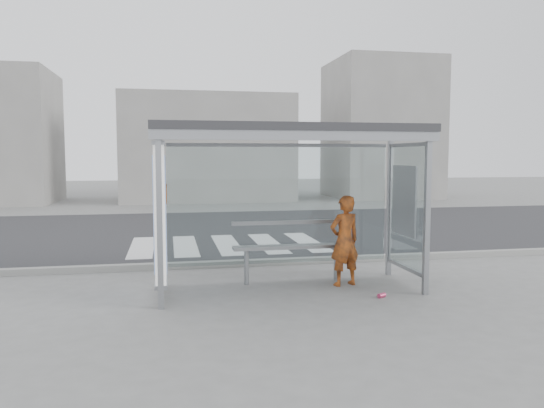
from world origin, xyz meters
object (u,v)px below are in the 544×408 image
Objects in this scene: bus_shelter at (265,166)px; bench at (292,247)px; person at (345,241)px; soda_can at (382,295)px.

bench is at bearing 39.23° from bus_shelter.
person is 11.39× the size of soda_can.
bus_shelter reaches higher than bench.
bench is (-0.80, 0.39, -0.14)m from person.
soda_can is (1.64, -0.81, -1.95)m from bus_shelter.
bus_shelter is 1.82m from person.
person is at bearing 109.76° from soda_can.
soda_can is (1.11, -1.24, -0.57)m from bench.
soda_can is at bearing -48.27° from bench.
bench is (0.53, 0.43, -1.38)m from bus_shelter.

